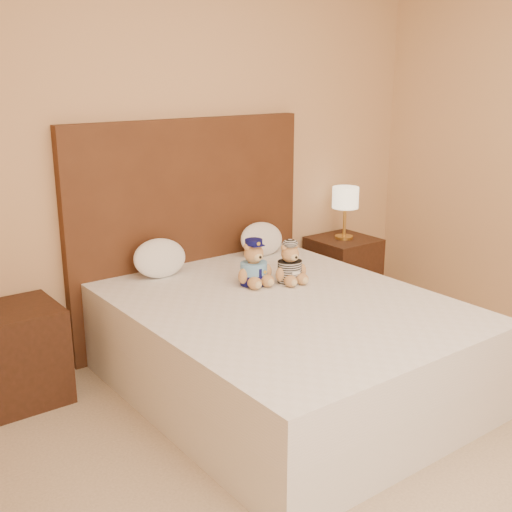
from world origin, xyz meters
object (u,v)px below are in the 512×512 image
(bed, at_px, (284,346))
(nightstand_left, at_px, (20,354))
(pillow_left, at_px, (160,256))
(pillow_right, at_px, (262,237))
(nightstand_right, at_px, (342,272))
(teddy_police, at_px, (254,262))
(lamp, at_px, (345,200))
(teddy_prisoner, at_px, (290,263))

(bed, distance_m, nightstand_left, 1.48)
(bed, xyz_separation_m, pillow_left, (-0.33, 0.83, 0.40))
(bed, relative_size, pillow_right, 5.77)
(nightstand_left, height_order, nightstand_right, same)
(bed, distance_m, teddy_police, 0.54)
(nightstand_left, bearing_deg, lamp, 0.00)
(teddy_police, bearing_deg, nightstand_right, 24.73)
(lamp, xyz_separation_m, teddy_police, (-1.21, -0.46, -0.16))
(bed, xyz_separation_m, nightstand_left, (-1.25, 0.80, -0.00))
(bed, distance_m, lamp, 1.59)
(teddy_police, bearing_deg, pillow_right, 52.26)
(teddy_police, bearing_deg, bed, -92.47)
(teddy_police, height_order, teddy_prisoner, teddy_police)
(bed, height_order, pillow_left, pillow_left)
(nightstand_left, xyz_separation_m, nightstand_right, (2.50, 0.00, 0.00))
(lamp, xyz_separation_m, pillow_right, (-0.78, 0.03, -0.18))
(teddy_prisoner, distance_m, pillow_right, 0.64)
(teddy_prisoner, height_order, pillow_right, teddy_prisoner)
(nightstand_right, height_order, pillow_left, pillow_left)
(teddy_police, distance_m, teddy_prisoner, 0.22)
(teddy_prisoner, bearing_deg, bed, -128.79)
(pillow_right, bearing_deg, lamp, -2.22)
(bed, bearing_deg, teddy_police, 83.72)
(pillow_right, bearing_deg, teddy_prisoner, -111.83)
(nightstand_left, distance_m, pillow_left, 1.00)
(nightstand_left, relative_size, pillow_right, 1.59)
(nightstand_right, height_order, lamp, lamp)
(pillow_right, bearing_deg, bed, -119.75)
(bed, relative_size, teddy_prisoner, 7.98)
(bed, bearing_deg, pillow_left, 111.71)
(teddy_police, height_order, pillow_left, teddy_police)
(teddy_prisoner, bearing_deg, teddy_police, 159.80)
(nightstand_right, relative_size, lamp, 1.38)
(lamp, distance_m, teddy_police, 1.31)
(bed, xyz_separation_m, pillow_right, (0.47, 0.83, 0.40))
(nightstand_right, distance_m, pillow_left, 1.63)
(nightstand_left, xyz_separation_m, teddy_police, (1.29, -0.46, 0.41))
(bed, relative_size, nightstand_left, 3.64)
(nightstand_left, relative_size, teddy_police, 1.97)
(bed, xyz_separation_m, nightstand_right, (1.25, 0.80, -0.00))
(nightstand_left, height_order, teddy_prisoner, teddy_prisoner)
(nightstand_right, bearing_deg, lamp, 180.00)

